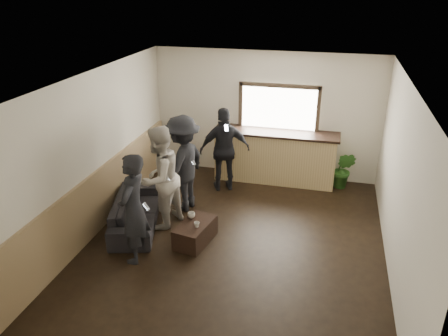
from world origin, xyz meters
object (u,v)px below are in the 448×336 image
(person_c, at_px, (183,164))
(cup_a, at_px, (191,215))
(bar_counter, at_px, (275,153))
(person_d, at_px, (225,150))
(sofa, at_px, (136,211))
(coffee_table, at_px, (195,233))
(person_a, at_px, (133,209))
(person_b, at_px, (160,178))
(cup_b, at_px, (197,225))
(potted_plant, at_px, (344,170))

(person_c, bearing_deg, cup_a, 38.87)
(bar_counter, bearing_deg, person_d, -143.78)
(sofa, bearing_deg, coffee_table, -119.35)
(coffee_table, xyz_separation_m, person_a, (-0.77, -0.68, 0.72))
(person_a, bearing_deg, person_b, 178.84)
(cup_a, distance_m, person_b, 0.88)
(cup_b, height_order, person_b, person_b)
(potted_plant, bearing_deg, cup_a, -134.22)
(bar_counter, relative_size, person_b, 1.42)
(cup_b, height_order, potted_plant, potted_plant)
(cup_a, bearing_deg, cup_b, -55.41)
(sofa, xyz_separation_m, cup_b, (1.29, -0.39, 0.14))
(sofa, bearing_deg, cup_b, -122.93)
(sofa, height_order, cup_b, sofa)
(bar_counter, distance_m, potted_plant, 1.50)
(coffee_table, height_order, cup_b, cup_b)
(coffee_table, relative_size, person_b, 0.44)
(person_a, distance_m, person_b, 1.09)
(cup_a, bearing_deg, potted_plant, 45.78)
(person_d, bearing_deg, potted_plant, 172.23)
(coffee_table, distance_m, potted_plant, 3.72)
(person_b, bearing_deg, cup_a, 87.82)
(cup_b, distance_m, person_d, 2.28)
(potted_plant, xyz_separation_m, person_b, (-3.21, -2.38, 0.53))
(cup_a, bearing_deg, person_c, 116.02)
(bar_counter, relative_size, person_c, 1.43)
(bar_counter, height_order, person_c, bar_counter)
(person_a, xyz_separation_m, person_b, (-0.00, 1.09, 0.04))
(sofa, relative_size, person_b, 0.99)
(potted_plant, bearing_deg, cup_b, -129.39)
(bar_counter, xyz_separation_m, person_a, (-1.73, -3.52, 0.27))
(coffee_table, relative_size, person_c, 0.44)
(bar_counter, bearing_deg, person_a, -116.14)
(bar_counter, bearing_deg, person_c, -131.54)
(person_d, bearing_deg, sofa, 33.80)
(sofa, bearing_deg, cup_a, -112.60)
(sofa, distance_m, person_c, 1.24)
(cup_b, xyz_separation_m, potted_plant, (2.38, 2.89, 0.01))
(person_a, bearing_deg, cup_a, 140.93)
(person_b, bearing_deg, sofa, -57.20)
(sofa, bearing_deg, person_b, -91.48)
(potted_plant, distance_m, person_a, 4.75)
(person_a, distance_m, person_d, 2.91)
(person_c, height_order, person_d, person_c)
(person_c, bearing_deg, cup_b, 40.87)
(sofa, distance_m, person_a, 1.24)
(person_a, height_order, person_c, person_c)
(sofa, bearing_deg, person_c, -54.18)
(bar_counter, xyz_separation_m, coffee_table, (-0.96, -2.84, -0.46))
(person_b, height_order, person_c, person_b)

